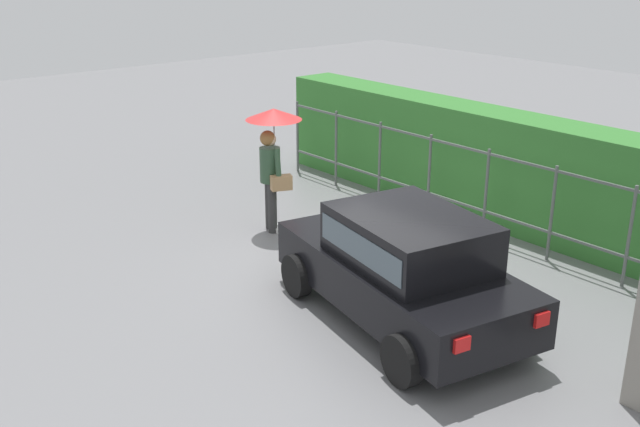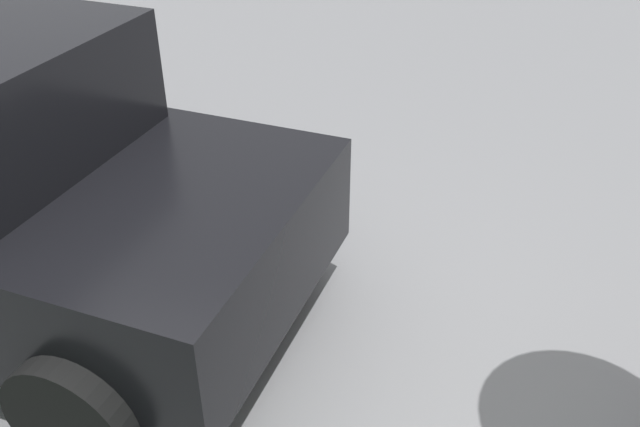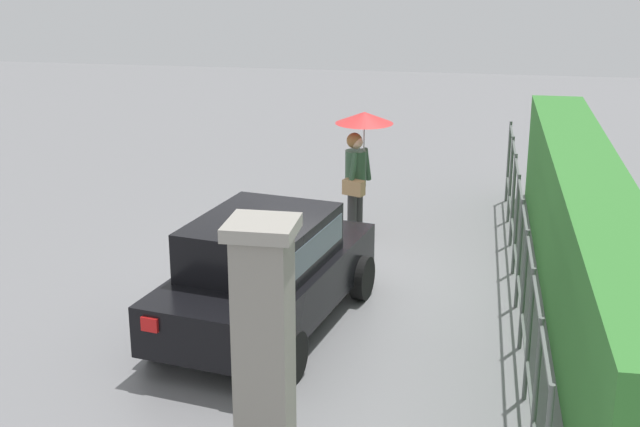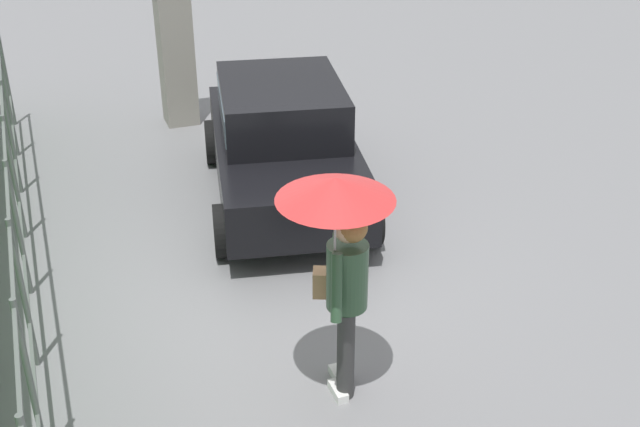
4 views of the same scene
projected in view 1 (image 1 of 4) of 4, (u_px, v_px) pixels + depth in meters
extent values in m
plane|color=slate|center=(353.00, 271.00, 10.96)|extent=(40.00, 40.00, 0.00)
cube|color=black|center=(401.00, 278.00, 9.34)|extent=(3.95, 2.32, 0.60)
cube|color=black|center=(410.00, 238.00, 9.01)|extent=(2.14, 1.78, 0.60)
cube|color=#4C5B66|center=(410.00, 237.00, 9.00)|extent=(2.00, 1.77, 0.33)
cylinder|color=black|center=(297.00, 276.00, 10.08)|extent=(0.62, 0.29, 0.60)
cylinder|color=black|center=(398.00, 252.00, 10.85)|extent=(0.62, 0.29, 0.60)
cylinder|color=black|center=(402.00, 360.00, 8.03)|extent=(0.62, 0.29, 0.60)
cylinder|color=black|center=(518.00, 324.00, 8.79)|extent=(0.62, 0.29, 0.60)
cube|color=red|center=(461.00, 344.00, 7.51)|extent=(0.10, 0.21, 0.16)
cube|color=red|center=(541.00, 319.00, 8.01)|extent=(0.10, 0.21, 0.16)
cylinder|color=#333333|center=(270.00, 204.00, 12.46)|extent=(0.15, 0.15, 0.86)
cylinder|color=#333333|center=(272.00, 208.00, 12.28)|extent=(0.15, 0.15, 0.86)
cube|color=white|center=(274.00, 225.00, 12.61)|extent=(0.26, 0.10, 0.08)
cube|color=white|center=(276.00, 229.00, 12.43)|extent=(0.26, 0.10, 0.08)
cylinder|color=#2D4C33|center=(270.00, 165.00, 12.12)|extent=(0.34, 0.34, 0.58)
sphere|color=#DBAD89|center=(269.00, 139.00, 11.97)|extent=(0.22, 0.22, 0.22)
sphere|color=olive|center=(268.00, 138.00, 11.96)|extent=(0.25, 0.25, 0.25)
cylinder|color=#2D4C33|center=(271.00, 159.00, 12.33)|extent=(0.24, 0.17, 0.56)
cylinder|color=#2D4C33|center=(278.00, 166.00, 11.94)|extent=(0.24, 0.17, 0.56)
cylinder|color=#B2B2B7|center=(274.00, 143.00, 12.10)|extent=(0.02, 0.02, 0.77)
cone|color=red|center=(274.00, 114.00, 11.94)|extent=(0.92, 0.92, 0.18)
cube|color=tan|center=(281.00, 183.00, 12.00)|extent=(0.28, 0.38, 0.24)
cylinder|color=#59605B|center=(298.00, 137.00, 15.52)|extent=(0.05, 0.05, 1.50)
cylinder|color=#59605B|center=(336.00, 148.00, 14.63)|extent=(0.05, 0.05, 1.50)
cylinder|color=#59605B|center=(380.00, 162.00, 13.75)|extent=(0.05, 0.05, 1.50)
cylinder|color=#59605B|center=(429.00, 177.00, 12.86)|extent=(0.05, 0.05, 1.50)
cylinder|color=#59605B|center=(486.00, 194.00, 11.97)|extent=(0.05, 0.05, 1.50)
cylinder|color=#59605B|center=(552.00, 214.00, 11.08)|extent=(0.05, 0.05, 1.50)
cylinder|color=#59605B|center=(629.00, 237.00, 10.20)|extent=(0.05, 0.05, 1.50)
cube|color=#59605B|center=(489.00, 154.00, 11.74)|extent=(9.85, 0.03, 0.04)
cube|color=#59605B|center=(484.00, 211.00, 12.07)|extent=(9.85, 0.03, 0.04)
cube|color=#387F33|center=(518.00, 173.00, 12.40)|extent=(10.85, 0.90, 1.90)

